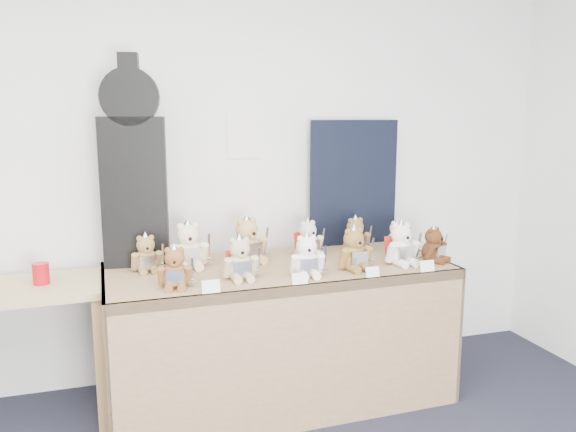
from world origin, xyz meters
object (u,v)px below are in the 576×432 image
object	(u,v)px
teddy_front_far_left	(175,269)
teddy_front_centre	(307,257)
teddy_back_end	(397,236)
teddy_back_far_left	(146,255)
teddy_front_left	(240,260)
teddy_front_far_right	(401,245)
teddy_back_centre_left	(248,242)
teddy_front_end	(434,246)
red_cup	(41,274)
display_table	(284,298)
side_table	(9,310)
teddy_front_right	(354,251)
guitar_case	(133,165)
teddy_back_right	(356,236)
teddy_back_left	(189,247)
teddy_back_centre_right	(308,240)

from	to	relation	value
teddy_front_far_left	teddy_front_centre	distance (m)	0.72
teddy_back_end	teddy_back_far_left	bearing A→B (deg)	167.79
teddy_front_left	teddy_back_far_left	size ratio (longest dim) A/B	1.10
teddy_front_far_right	teddy_back_far_left	distance (m)	1.49
teddy_front_centre	teddy_front_far_right	world-z (taller)	teddy_front_far_right
teddy_back_centre_left	teddy_back_far_left	xyz separation A→B (m)	(-0.60, -0.02, -0.03)
teddy_front_left	teddy_front_end	distance (m)	1.20
teddy_front_far_left	red_cup	bearing A→B (deg)	158.95
display_table	teddy_front_left	size ratio (longest dim) A/B	7.67
side_table	teddy_front_right	xyz separation A→B (m)	(1.87, -0.31, 0.27)
teddy_front_centre	teddy_front_right	world-z (taller)	teddy_front_right
red_cup	teddy_front_left	xyz separation A→B (m)	(1.03, -0.32, 0.07)
guitar_case	teddy_front_end	bearing A→B (deg)	-5.72
teddy_front_centre	teddy_back_far_left	bearing A→B (deg)	162.16
teddy_back_end	teddy_front_end	bearing A→B (deg)	-94.80
guitar_case	teddy_front_right	world-z (taller)	guitar_case
display_table	teddy_back_centre_left	xyz separation A→B (m)	(-0.16, 0.21, 0.30)
teddy_front_left	teddy_back_right	size ratio (longest dim) A/B	1.03
teddy_back_centre_left	teddy_front_far_left	bearing A→B (deg)	-161.73
teddy_front_end	teddy_back_centre_left	size ratio (longest dim) A/B	0.78
teddy_front_far_left	teddy_front_far_right	size ratio (longest dim) A/B	0.85
guitar_case	teddy_back_far_left	bearing A→B (deg)	-64.63
teddy_front_far_left	teddy_front_left	size ratio (longest dim) A/B	0.92
teddy_front_centre	teddy_back_centre_left	bearing A→B (deg)	127.92
teddy_back_centre_left	teddy_back_right	world-z (taller)	teddy_back_centre_left
red_cup	teddy_back_right	bearing A→B (deg)	2.24
side_table	teddy_back_left	world-z (taller)	teddy_back_left
teddy_front_left	teddy_back_left	xyz separation A→B (m)	(-0.23, 0.31, 0.02)
teddy_front_end	teddy_back_left	world-z (taller)	teddy_back_left
teddy_front_right	teddy_back_left	size ratio (longest dim) A/B	0.91
teddy_front_far_left	teddy_back_right	world-z (taller)	teddy_back_right
teddy_front_far_left	teddy_front_far_right	xyz separation A→B (m)	(1.34, 0.08, 0.02)
teddy_back_right	teddy_back_far_left	bearing A→B (deg)	175.28
red_cup	teddy_back_far_left	size ratio (longest dim) A/B	0.49
teddy_front_left	teddy_back_centre_left	distance (m)	0.35
guitar_case	teddy_front_far_right	size ratio (longest dim) A/B	4.25
teddy_back_right	teddy_front_left	bearing A→B (deg)	-163.72
display_table	teddy_back_centre_right	distance (m)	0.45
teddy_back_right	teddy_front_right	bearing A→B (deg)	-123.24
display_table	teddy_back_far_left	xyz separation A→B (m)	(-0.76, 0.18, 0.27)
teddy_front_centre	teddy_back_centre_left	xyz separation A→B (m)	(-0.25, 0.38, 0.02)
side_table	teddy_back_centre_left	size ratio (longest dim) A/B	3.16
teddy_front_end	teddy_back_left	bearing A→B (deg)	139.70
teddy_front_left	teddy_front_end	size ratio (longest dim) A/B	1.09
display_table	teddy_front_right	size ratio (longest dim) A/B	7.28
teddy_back_centre_left	teddy_back_centre_right	xyz separation A→B (m)	(0.40, 0.05, -0.02)
teddy_back_left	teddy_back_centre_right	size ratio (longest dim) A/B	1.19
guitar_case	teddy_front_end	size ratio (longest dim) A/B	5.00
side_table	teddy_front_centre	size ratio (longest dim) A/B	3.76
red_cup	teddy_back_centre_left	world-z (taller)	teddy_back_centre_left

